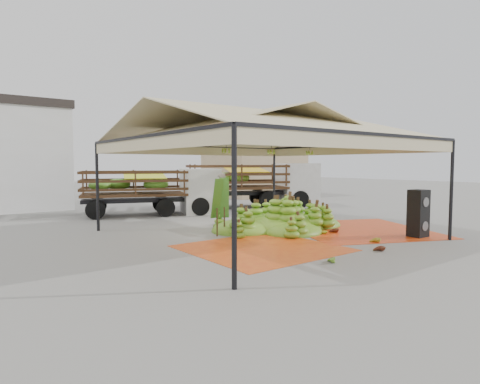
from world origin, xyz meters
TOP-DOWN VIEW (x-y plane):
  - ground at (0.00, 0.00)m, footprint 90.00×90.00m
  - canopy_tent at (0.00, 0.00)m, footprint 8.10×8.10m
  - building_tan at (10.00, 13.00)m, footprint 6.30×5.30m
  - tarp_left at (-1.31, -1.56)m, footprint 3.90×3.72m
  - tarp_right at (3.34, -1.20)m, footprint 5.93×6.04m
  - banana_heap at (1.44, 0.65)m, footprint 6.39×5.85m
  - hand_yellow_a at (1.58, -1.11)m, footprint 0.45×0.39m
  - hand_yellow_b at (1.75, -2.94)m, footprint 0.50×0.42m
  - hand_red_a at (0.85, -3.70)m, footprint 0.47×0.40m
  - hand_red_b at (2.08, -1.13)m, footprint 0.51×0.43m
  - hand_green at (-1.11, -3.70)m, footprint 0.55×0.54m
  - hanging_bunches at (-0.95, -1.50)m, footprint 3.24×0.24m
  - speaker_stack at (3.70, -3.15)m, footprint 0.56×0.49m
  - banana_leaves at (-1.15, 0.47)m, footprint 0.96×1.36m
  - vendor at (1.81, 5.10)m, footprint 0.74×0.54m
  - truck_left at (-0.44, 6.91)m, footprint 6.34×3.92m
  - truck_right at (5.20, 6.68)m, footprint 7.13×4.83m

SIDE VIEW (x-z plane):
  - ground at x=0.00m, z-range 0.00..0.00m
  - banana_leaves at x=-1.15m, z-range -1.85..1.85m
  - tarp_left at x=-1.31m, z-range 0.00..0.01m
  - tarp_right at x=3.34m, z-range 0.00..0.01m
  - hand_yellow_a at x=1.58m, z-range 0.00..0.18m
  - hand_green at x=-1.11m, z-range 0.00..0.19m
  - hand_red_a at x=0.85m, z-range 0.00..0.20m
  - hand_yellow_b at x=1.75m, z-range 0.00..0.21m
  - hand_red_b at x=2.08m, z-range 0.00..0.22m
  - banana_heap at x=1.44m, z-range 0.00..1.12m
  - speaker_stack at x=3.70m, z-range 0.00..1.49m
  - vendor at x=1.81m, z-range 0.00..1.89m
  - truck_left at x=-0.44m, z-range 0.24..2.30m
  - truck_right at x=5.20m, z-range 0.27..2.60m
  - building_tan at x=10.00m, z-range 0.02..4.12m
  - hanging_bunches at x=-0.95m, z-range 2.52..2.72m
  - canopy_tent at x=0.00m, z-range 1.30..5.30m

